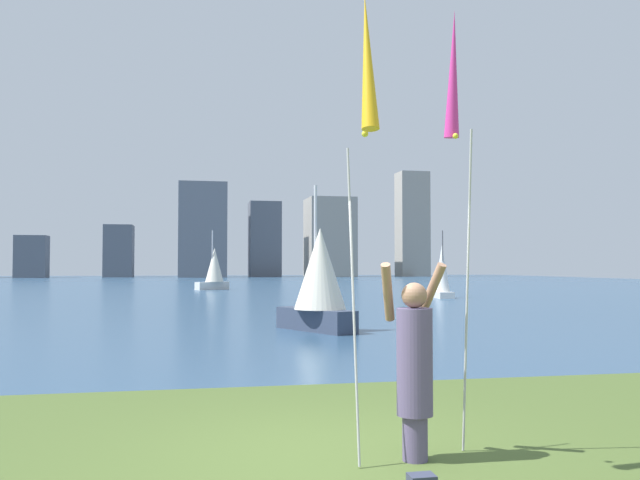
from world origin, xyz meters
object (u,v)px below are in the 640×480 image
sailboat_0 (214,268)px  sailboat_3 (319,279)px  sailboat_1 (442,274)px  person (414,362)px  kite_flag_left (367,74)px  kite_flag_right (454,85)px

sailboat_0 → sailboat_3: 33.81m
sailboat_1 → sailboat_3: (-10.73, -17.64, 0.08)m
person → kite_flag_left: kite_flag_left is taller
person → sailboat_1: (12.30, 30.14, 0.46)m
kite_flag_left → kite_flag_right: bearing=34.6°
person → sailboat_1: 32.55m
person → kite_flag_left: (-0.58, -0.43, 2.65)m
sailboat_1 → sailboat_0: bearing=127.2°
kite_flag_left → kite_flag_right: kite_flag_right is taller
sailboat_3 → sailboat_1: bearing=58.7°
kite_flag_left → sailboat_1: (12.88, 30.57, -2.19)m
person → sailboat_1: sailboat_1 is taller
person → sailboat_0: 46.28m
kite_flag_left → sailboat_1: 33.24m
sailboat_1 → sailboat_3: sailboat_3 is taller
sailboat_0 → sailboat_3: size_ratio=1.10×
sailboat_1 → sailboat_3: 20.65m
kite_flag_right → sailboat_1: kite_flag_right is taller
sailboat_3 → kite_flag_left: bearing=-99.4°
sailboat_3 → kite_flag_right: bearing=-94.6°
person → sailboat_0: sailboat_0 is taller
kite_flag_left → sailboat_0: 46.74m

